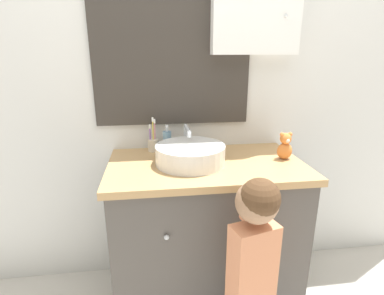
# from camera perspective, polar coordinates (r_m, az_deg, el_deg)

# --- Properties ---
(wall_back) EXTENTS (3.20, 0.18, 2.50)m
(wall_back) POSITION_cam_1_polar(r_m,az_deg,el_deg) (1.77, 1.52, 14.80)
(wall_back) COLOR silver
(wall_back) RESTS_ON ground_plane
(vanity_counter) EXTENTS (1.00, 0.59, 0.84)m
(vanity_counter) POSITION_cam_1_polar(r_m,az_deg,el_deg) (1.73, 2.52, -15.89)
(vanity_counter) COLOR #4C4742
(vanity_counter) RESTS_ON ground_plane
(sink_basin) EXTENTS (0.35, 0.40, 0.16)m
(sink_basin) POSITION_cam_1_polar(r_m,az_deg,el_deg) (1.52, -0.31, -1.20)
(sink_basin) COLOR silver
(sink_basin) RESTS_ON vanity_counter
(toothbrush_holder) EXTENTS (0.06, 0.06, 0.20)m
(toothbrush_holder) POSITION_cam_1_polar(r_m,az_deg,el_deg) (1.73, -7.39, 0.84)
(toothbrush_holder) COLOR beige
(toothbrush_holder) RESTS_ON vanity_counter
(soap_dispenser) EXTENTS (0.05, 0.05, 0.16)m
(soap_dispenser) POSITION_cam_1_polar(r_m,az_deg,el_deg) (1.71, -4.75, 1.26)
(soap_dispenser) COLOR #6B93B2
(soap_dispenser) RESTS_ON vanity_counter
(child_figure) EXTENTS (0.21, 0.46, 0.94)m
(child_figure) POSITION_cam_1_polar(r_m,az_deg,el_deg) (1.30, 11.51, -20.34)
(child_figure) COLOR slate
(child_figure) RESTS_ON ground_plane
(teddy_bear) EXTENTS (0.08, 0.07, 0.15)m
(teddy_bear) POSITION_cam_1_polar(r_m,az_deg,el_deg) (1.65, 17.29, 0.18)
(teddy_bear) COLOR orange
(teddy_bear) RESTS_ON vanity_counter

